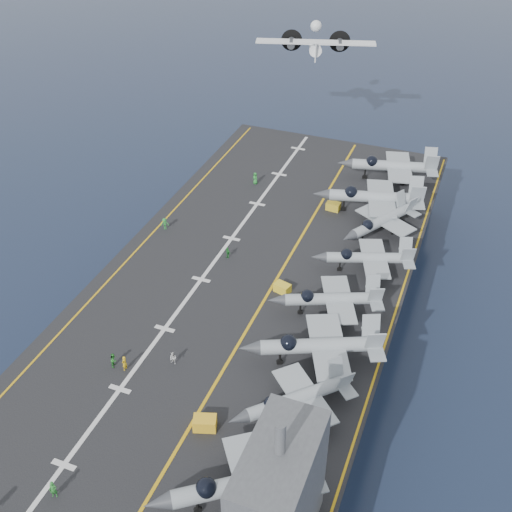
% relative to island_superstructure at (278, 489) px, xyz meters
% --- Properties ---
extents(ground, '(500.00, 500.00, 0.00)m').
position_rel_island_superstructure_xyz_m(ground, '(-15.00, 30.00, -17.90)').
color(ground, '#142135').
rests_on(ground, ground).
extents(hull, '(36.00, 90.00, 10.00)m').
position_rel_island_superstructure_xyz_m(hull, '(-15.00, 30.00, -12.90)').
color(hull, '#56595E').
rests_on(hull, ground).
extents(flight_deck, '(38.00, 92.00, 0.40)m').
position_rel_island_superstructure_xyz_m(flight_deck, '(-15.00, 30.00, -7.70)').
color(flight_deck, black).
rests_on(flight_deck, hull).
extents(foul_line, '(0.35, 90.00, 0.02)m').
position_rel_island_superstructure_xyz_m(foul_line, '(-12.00, 30.00, -7.48)').
color(foul_line, gold).
rests_on(foul_line, flight_deck).
extents(landing_centerline, '(0.50, 90.00, 0.02)m').
position_rel_island_superstructure_xyz_m(landing_centerline, '(-21.00, 30.00, -7.48)').
color(landing_centerline, silver).
rests_on(landing_centerline, flight_deck).
extents(deck_edge_port, '(0.25, 90.00, 0.02)m').
position_rel_island_superstructure_xyz_m(deck_edge_port, '(-32.00, 30.00, -7.48)').
color(deck_edge_port, gold).
rests_on(deck_edge_port, flight_deck).
extents(deck_edge_stbd, '(0.25, 90.00, 0.02)m').
position_rel_island_superstructure_xyz_m(deck_edge_stbd, '(3.50, 30.00, -7.48)').
color(deck_edge_stbd, gold).
rests_on(deck_edge_stbd, flight_deck).
extents(island_superstructure, '(5.00, 10.00, 15.00)m').
position_rel_island_superstructure_xyz_m(island_superstructure, '(0.00, 0.00, 0.00)').
color(island_superstructure, '#56595E').
rests_on(island_superstructure, flight_deck).
extents(fighter_jet_1, '(18.60, 17.48, 5.38)m').
position_rel_island_superstructure_xyz_m(fighter_jet_1, '(-3.85, 2.74, -4.81)').
color(fighter_jet_1, '#99A1AA').
rests_on(fighter_jet_1, flight_deck).
extents(fighter_jet_2, '(15.42, 15.47, 4.55)m').
position_rel_island_superstructure_xyz_m(fighter_jet_2, '(-2.73, 13.78, -5.23)').
color(fighter_jet_2, gray).
rests_on(fighter_jet_2, flight_deck).
extents(fighter_jet_3, '(18.31, 15.70, 5.37)m').
position_rel_island_superstructure_xyz_m(fighter_jet_3, '(-2.69, 21.28, -4.82)').
color(fighter_jet_3, '#98A1AA').
rests_on(fighter_jet_3, flight_deck).
extents(fighter_jet_4, '(15.90, 13.53, 4.67)m').
position_rel_island_superstructure_xyz_m(fighter_jet_4, '(-3.67, 29.71, -5.16)').
color(fighter_jet_4, '#9198A2').
rests_on(fighter_jet_4, flight_deck).
extents(fighter_jet_5, '(15.27, 12.65, 4.54)m').
position_rel_island_superstructure_xyz_m(fighter_jet_5, '(-1.55, 39.49, -5.23)').
color(fighter_jet_5, '#9298A1').
rests_on(fighter_jet_5, flight_deck).
extents(fighter_jet_6, '(14.41, 15.99, 4.63)m').
position_rel_island_superstructure_xyz_m(fighter_jet_6, '(-1.83, 48.66, -5.19)').
color(fighter_jet_6, '#9097A0').
rests_on(fighter_jet_6, flight_deck).
extents(fighter_jet_7, '(18.33, 14.56, 5.59)m').
position_rel_island_superstructure_xyz_m(fighter_jet_7, '(-4.01, 54.02, -4.71)').
color(fighter_jet_7, gray).
rests_on(fighter_jet_7, flight_deck).
extents(fighter_jet_8, '(17.74, 13.95, 5.44)m').
position_rel_island_superstructure_xyz_m(fighter_jet_8, '(-3.43, 64.70, -4.78)').
color(fighter_jet_8, '#939CA2').
rests_on(fighter_jet_8, flight_deck).
extents(tow_cart_a, '(2.61, 2.11, 1.36)m').
position_rel_island_superstructure_xyz_m(tow_cart_a, '(-10.56, 8.66, -6.82)').
color(tow_cart_a, yellow).
rests_on(tow_cart_a, flight_deck).
extents(tow_cart_b, '(2.23, 1.75, 1.17)m').
position_rel_island_superstructure_xyz_m(tow_cart_b, '(-10.49, 31.45, -6.91)').
color(tow_cart_b, yellow).
rests_on(tow_cart_b, flight_deck).
extents(tow_cart_c, '(2.13, 1.49, 1.21)m').
position_rel_island_superstructure_xyz_m(tow_cart_c, '(-9.80, 52.57, -6.89)').
color(tow_cart_c, gold).
rests_on(tow_cart_c, flight_deck).
extents(crew_1, '(0.82, 1.17, 1.87)m').
position_rel_island_superstructure_xyz_m(crew_1, '(-21.94, 12.71, -6.56)').
color(crew_1, yellow).
rests_on(crew_1, flight_deck).
extents(crew_2, '(0.93, 1.18, 1.74)m').
position_rel_island_superstructure_xyz_m(crew_2, '(-23.33, 12.81, -6.63)').
color(crew_2, '#26862A').
rests_on(crew_2, flight_deck).
extents(crew_3, '(1.27, 1.09, 1.79)m').
position_rel_island_superstructure_xyz_m(crew_3, '(-30.80, 38.82, -6.61)').
color(crew_3, '#268C33').
rests_on(crew_3, flight_deck).
extents(crew_4, '(1.12, 0.96, 1.58)m').
position_rel_island_superstructure_xyz_m(crew_4, '(-19.76, 35.73, -6.71)').
color(crew_4, '#268C33').
rests_on(crew_4, flight_deck).
extents(crew_5, '(1.39, 1.22, 1.94)m').
position_rel_island_superstructure_xyz_m(crew_5, '(-23.55, 55.75, -6.53)').
color(crew_5, '#268C33').
rests_on(crew_5, flight_deck).
extents(crew_6, '(1.35, 1.13, 1.91)m').
position_rel_island_superstructure_xyz_m(crew_6, '(-19.81, -3.01, -6.54)').
color(crew_6, '#277F2C').
rests_on(crew_6, flight_deck).
extents(crew_7, '(1.06, 0.80, 1.60)m').
position_rel_island_superstructure_xyz_m(crew_7, '(-17.45, 15.37, -6.70)').
color(crew_7, silver).
rests_on(crew_7, flight_deck).
extents(transport_plane, '(25.62, 20.84, 5.26)m').
position_rel_island_superstructure_xyz_m(transport_plane, '(-23.96, 87.94, 4.20)').
color(transport_plane, silver).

